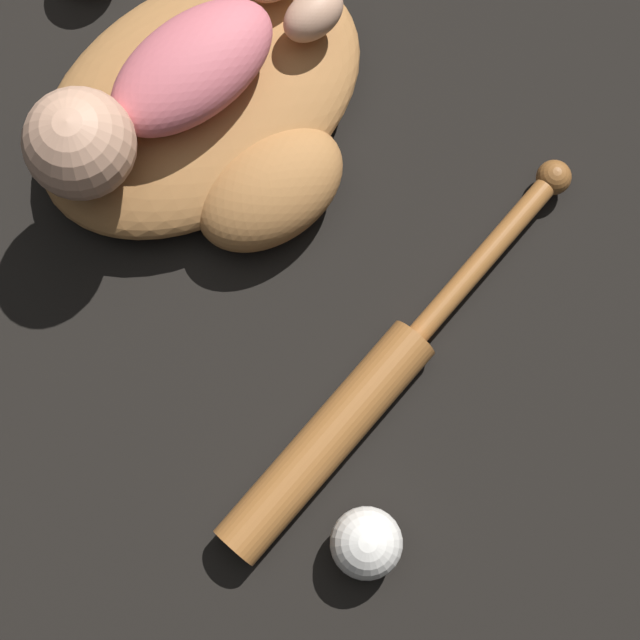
{
  "coord_description": "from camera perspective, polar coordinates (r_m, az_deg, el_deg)",
  "views": [
    {
      "loc": [
        0.11,
        0.41,
        1.08
      ],
      "look_at": [
        -0.02,
        0.24,
        0.07
      ],
      "focal_mm": 60.0,
      "sensor_mm": 36.0,
      "label": 1
    }
  ],
  "objects": [
    {
      "name": "ground_plane",
      "position": [
        1.16,
        -7.59,
        8.06
      ],
      "size": [
        6.0,
        6.0,
        0.0
      ],
      "primitive_type": "plane",
      "color": "black"
    },
    {
      "name": "baseball_glove",
      "position": [
        1.13,
        -5.76,
        10.82
      ],
      "size": [
        0.37,
        0.31,
        0.09
      ],
      "color": "#A8703D",
      "rests_on": "ground"
    },
    {
      "name": "baby_figure",
      "position": [
        1.05,
        -8.75,
        11.94
      ],
      "size": [
        0.35,
        0.13,
        0.11
      ],
      "color": "#D16670",
      "rests_on": "baseball_glove"
    },
    {
      "name": "baseball_bat",
      "position": [
        1.06,
        2.22,
        -4.28
      ],
      "size": [
        0.51,
        0.15,
        0.05
      ],
      "color": "#9E602D",
      "rests_on": "ground"
    },
    {
      "name": "baseball",
      "position": [
        1.04,
        2.49,
        -11.81
      ],
      "size": [
        0.07,
        0.07,
        0.07
      ],
      "color": "white",
      "rests_on": "ground"
    }
  ]
}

